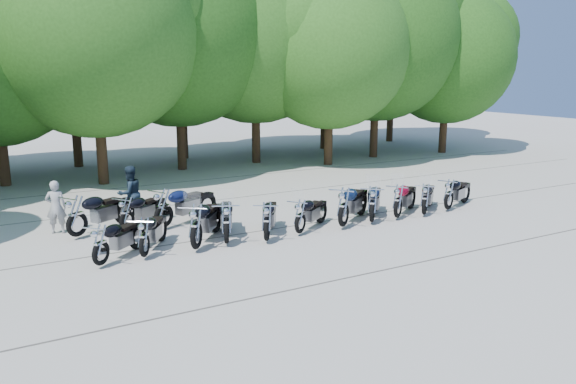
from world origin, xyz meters
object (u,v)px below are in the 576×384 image
motorcycle_5 (300,215)px  motorcycle_11 (76,215)px  motorcycle_6 (344,206)px  rider_1 (130,193)px  motorcycle_8 (398,200)px  motorcycle_3 (226,221)px  motorcycle_12 (127,213)px  motorcycle_13 (163,207)px  rider_0 (56,207)px  motorcycle_2 (196,225)px  motorcycle_9 (425,198)px  motorcycle_4 (267,220)px  motorcycle_0 (100,244)px  motorcycle_7 (372,203)px  motorcycle_10 (449,193)px  motorcycle_1 (144,236)px

motorcycle_5 → motorcycle_11: size_ratio=0.84×
motorcycle_6 → rider_1: 6.81m
motorcycle_5 → motorcycle_8: size_ratio=0.92×
motorcycle_3 → motorcycle_12: motorcycle_3 is taller
motorcycle_13 → rider_0: rider_0 is taller
motorcycle_2 → motorcycle_6: (4.67, -0.09, -0.00)m
motorcycle_8 → motorcycle_9: motorcycle_8 is taller
motorcycle_4 → rider_0: rider_0 is taller
motorcycle_0 → motorcycle_8: size_ratio=0.93×
motorcycle_3 → motorcycle_0: bearing=25.4°
motorcycle_4 → motorcycle_11: bearing=-0.3°
motorcycle_9 → rider_1: (-8.60, 4.21, 0.27)m
motorcycle_6 → motorcycle_7: 1.10m
motorcycle_13 → rider_1: (-0.59, 1.60, 0.18)m
motorcycle_4 → motorcycle_3: bearing=17.0°
motorcycle_12 → motorcycle_8: bearing=-145.5°
motorcycle_0 → motorcycle_12: 3.03m
motorcycle_8 → motorcycle_9: (1.05, -0.10, -0.04)m
motorcycle_2 → motorcycle_4: motorcycle_2 is taller
motorcycle_11 → motorcycle_13: (2.44, -0.29, -0.00)m
motorcycle_9 → motorcycle_13: size_ratio=0.87×
motorcycle_6 → motorcycle_8: motorcycle_6 is taller
motorcycle_13 → motorcycle_11: bearing=58.7°
motorcycle_4 → motorcycle_10: 7.09m
motorcycle_1 → motorcycle_10: size_ratio=0.97×
motorcycle_0 → motorcycle_12: bearing=-67.1°
motorcycle_4 → motorcycle_10: (7.09, 0.20, -0.02)m
motorcycle_8 → motorcycle_9: 1.05m
motorcycle_10 → rider_1: 10.62m
motorcycle_0 → rider_1: 4.47m
motorcycle_11 → motorcycle_5: bearing=-146.5°
motorcycle_4 → motorcycle_0: bearing=30.6°
motorcycle_3 → motorcycle_6: motorcycle_6 is taller
motorcycle_0 → motorcycle_10: motorcycle_10 is taller
motorcycle_0 → motorcycle_6: 7.14m
motorcycle_2 → motorcycle_10: motorcycle_2 is taller
motorcycle_1 → motorcycle_0: bearing=38.4°
motorcycle_13 → motorcycle_10: bearing=-129.6°
motorcycle_3 → motorcycle_13: (-1.04, 2.38, 0.02)m
motorcycle_6 → motorcycle_12: 6.48m
motorcycle_8 → motorcycle_10: size_ratio=1.04×
motorcycle_11 → motorcycle_13: size_ratio=1.00×
motorcycle_2 → motorcycle_0: bearing=39.1°
motorcycle_2 → rider_0: rider_0 is taller
motorcycle_11 → motorcycle_4: bearing=-153.8°
motorcycle_11 → motorcycle_7: bearing=-139.3°
motorcycle_3 → motorcycle_9: (6.97, -0.23, -0.07)m
motorcycle_1 → motorcycle_4: size_ratio=0.93×
motorcycle_10 → rider_1: bearing=43.3°
motorcycle_2 → motorcycle_8: motorcycle_2 is taller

